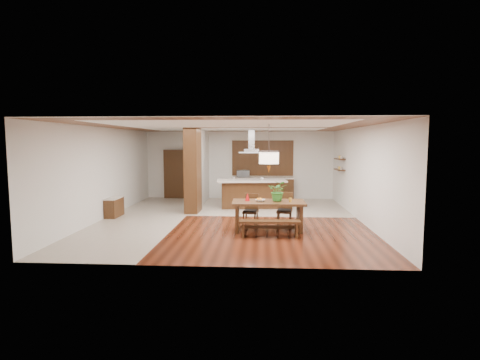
# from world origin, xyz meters

# --- Properties ---
(room_shell) EXTENTS (9.00, 9.04, 2.92)m
(room_shell) POSITION_xyz_m (0.00, 0.00, 2.06)
(room_shell) COLOR #37140A
(room_shell) RESTS_ON ground
(tile_hallway) EXTENTS (2.50, 9.00, 0.01)m
(tile_hallway) POSITION_xyz_m (-2.75, 0.00, 0.01)
(tile_hallway) COLOR #B6A898
(tile_hallway) RESTS_ON ground
(tile_kitchen) EXTENTS (5.50, 4.00, 0.01)m
(tile_kitchen) POSITION_xyz_m (1.25, 2.50, 0.01)
(tile_kitchen) COLOR #B6A898
(tile_kitchen) RESTS_ON ground
(soffit_band) EXTENTS (8.00, 9.00, 0.02)m
(soffit_band) POSITION_xyz_m (0.00, 0.00, 2.88)
(soffit_band) COLOR #442411
(soffit_band) RESTS_ON room_shell
(partition_pier) EXTENTS (0.45, 1.00, 2.90)m
(partition_pier) POSITION_xyz_m (-1.40, 1.20, 1.45)
(partition_pier) COLOR black
(partition_pier) RESTS_ON ground
(partition_stub) EXTENTS (0.18, 2.40, 2.90)m
(partition_stub) POSITION_xyz_m (-1.40, 3.30, 1.45)
(partition_stub) COLOR silver
(partition_stub) RESTS_ON ground
(hallway_console) EXTENTS (0.37, 0.88, 0.63)m
(hallway_console) POSITION_xyz_m (-3.81, 0.20, 0.32)
(hallway_console) COLOR black
(hallway_console) RESTS_ON ground
(hallway_doorway) EXTENTS (1.10, 0.20, 2.10)m
(hallway_doorway) POSITION_xyz_m (-2.70, 4.40, 1.05)
(hallway_doorway) COLOR black
(hallway_doorway) RESTS_ON ground
(rear_counter) EXTENTS (2.60, 0.62, 0.95)m
(rear_counter) POSITION_xyz_m (1.00, 4.20, 0.48)
(rear_counter) COLOR black
(rear_counter) RESTS_ON ground
(kitchen_window) EXTENTS (2.60, 0.08, 1.50)m
(kitchen_window) POSITION_xyz_m (1.00, 4.46, 1.75)
(kitchen_window) COLOR #905C2B
(kitchen_window) RESTS_ON room_shell
(shelf_lower) EXTENTS (0.26, 0.90, 0.04)m
(shelf_lower) POSITION_xyz_m (3.87, 2.60, 1.40)
(shelf_lower) COLOR black
(shelf_lower) RESTS_ON room_shell
(shelf_upper) EXTENTS (0.26, 0.90, 0.04)m
(shelf_upper) POSITION_xyz_m (3.87, 2.60, 1.80)
(shelf_upper) COLOR black
(shelf_upper) RESTS_ON room_shell
(dining_table) EXTENTS (1.99, 1.04, 0.82)m
(dining_table) POSITION_xyz_m (1.16, -1.44, 0.60)
(dining_table) COLOR black
(dining_table) RESTS_ON ground
(dining_bench) EXTENTS (1.56, 0.37, 0.44)m
(dining_bench) POSITION_xyz_m (1.18, -2.15, 0.22)
(dining_bench) COLOR black
(dining_bench) RESTS_ON ground
(dining_chair_left) EXTENTS (0.48, 0.48, 0.93)m
(dining_chair_left) POSITION_xyz_m (0.66, -0.86, 0.46)
(dining_chair_left) COLOR black
(dining_chair_left) RESTS_ON ground
(dining_chair_right) EXTENTS (0.48, 0.48, 0.97)m
(dining_chair_right) POSITION_xyz_m (1.64, -0.83, 0.48)
(dining_chair_right) COLOR black
(dining_chair_right) RESTS_ON ground
(pendant_lantern) EXTENTS (0.64, 0.64, 1.31)m
(pendant_lantern) POSITION_xyz_m (1.16, -1.44, 2.25)
(pendant_lantern) COLOR #F6E0BC
(pendant_lantern) RESTS_ON room_shell
(foliage_plant) EXTENTS (0.60, 0.56, 0.56)m
(foliage_plant) POSITION_xyz_m (1.42, -1.39, 1.10)
(foliage_plant) COLOR #2D7326
(foliage_plant) RESTS_ON dining_table
(fruit_bowl) EXTENTS (0.32, 0.32, 0.06)m
(fruit_bowl) POSITION_xyz_m (0.94, -1.50, 0.85)
(fruit_bowl) COLOR #BCB6A5
(fruit_bowl) RESTS_ON dining_table
(napkin_cone) EXTENTS (0.17, 0.17, 0.21)m
(napkin_cone) POSITION_xyz_m (0.59, -1.37, 0.92)
(napkin_cone) COLOR #A80C0C
(napkin_cone) RESTS_ON dining_table
(gold_ornament) EXTENTS (0.09, 0.09, 0.11)m
(gold_ornament) POSITION_xyz_m (1.75, -1.50, 0.87)
(gold_ornament) COLOR gold
(gold_ornament) RESTS_ON dining_table
(kitchen_island) EXTENTS (2.62, 1.35, 1.04)m
(kitchen_island) POSITION_xyz_m (0.59, 2.20, 0.54)
(kitchen_island) COLOR black
(kitchen_island) RESTS_ON ground
(range_hood) EXTENTS (0.90, 0.55, 0.87)m
(range_hood) POSITION_xyz_m (0.59, 2.20, 2.46)
(range_hood) COLOR silver
(range_hood) RESTS_ON room_shell
(island_cup) EXTENTS (0.14, 0.14, 0.09)m
(island_cup) POSITION_xyz_m (0.99, 2.14, 1.09)
(island_cup) COLOR silver
(island_cup) RESTS_ON kitchen_island
(microwave) EXTENTS (0.57, 0.41, 0.29)m
(microwave) POSITION_xyz_m (0.18, 4.21, 1.10)
(microwave) COLOR #B0B2B7
(microwave) RESTS_ON rear_counter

